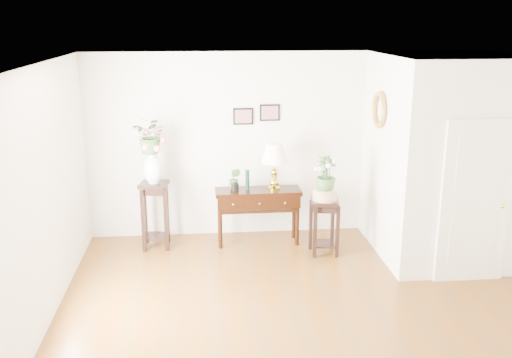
{
  "coord_description": "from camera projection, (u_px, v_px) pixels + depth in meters",
  "views": [
    {
      "loc": [
        -1.27,
        -5.68,
        3.26
      ],
      "look_at": [
        -0.6,
        1.3,
        1.28
      ],
      "focal_mm": 40.0,
      "sensor_mm": 36.0,
      "label": 1
    }
  ],
  "objects": [
    {
      "name": "console_table",
      "position": [
        258.0,
        216.0,
        8.48
      ],
      "size": [
        1.26,
        0.43,
        0.84
      ],
      "primitive_type": "cube",
      "rotation": [
        0.0,
        0.0,
        0.01
      ],
      "color": "black",
      "rests_on": "floor"
    },
    {
      "name": "ceiling",
      "position": [
        328.0,
        66.0,
        5.68
      ],
      "size": [
        6.0,
        5.5,
        0.02
      ],
      "primitive_type": "cube",
      "color": "white",
      "rests_on": "ground"
    },
    {
      "name": "art_print_left",
      "position": [
        243.0,
        116.0,
        8.5
      ],
      "size": [
        0.3,
        0.02,
        0.25
      ],
      "primitive_type": "cube",
      "color": "black",
      "rests_on": "wall_back"
    },
    {
      "name": "lily_arrangement",
      "position": [
        151.0,
        137.0,
        8.0
      ],
      "size": [
        0.6,
        0.57,
        0.53
      ],
      "primitive_type": "imported",
      "rotation": [
        0.0,
        0.0,
        -0.43
      ],
      "color": "#37602C",
      "rests_on": "porcelain_vase"
    },
    {
      "name": "door",
      "position": [
        475.0,
        202.0,
        7.1
      ],
      "size": [
        0.9,
        0.05,
        2.1
      ],
      "primitive_type": "cube",
      "color": "silver",
      "rests_on": "floor"
    },
    {
      "name": "wall_front",
      "position": [
        419.0,
        339.0,
        3.43
      ],
      "size": [
        6.0,
        0.02,
        2.8
      ],
      "primitive_type": "cube",
      "color": "white",
      "rests_on": "ground"
    },
    {
      "name": "green_vase",
      "position": [
        247.0,
        179.0,
        8.3
      ],
      "size": [
        0.07,
        0.07,
        0.3
      ],
      "primitive_type": "cylinder",
      "rotation": [
        0.0,
        0.0,
        0.11
      ],
      "color": "black",
      "rests_on": "console_table"
    },
    {
      "name": "plant_stand_b",
      "position": [
        324.0,
        227.0,
        8.11
      ],
      "size": [
        0.44,
        0.44,
        0.81
      ],
      "primitive_type": "cube",
      "rotation": [
        0.0,
        0.0,
        -0.17
      ],
      "color": "black",
      "rests_on": "floor"
    },
    {
      "name": "art_print_right",
      "position": [
        270.0,
        113.0,
        8.52
      ],
      "size": [
        0.3,
        0.02,
        0.25
      ],
      "primitive_type": "cube",
      "color": "black",
      "rests_on": "wall_back"
    },
    {
      "name": "potted_plant",
      "position": [
        235.0,
        180.0,
        8.29
      ],
      "size": [
        0.22,
        0.2,
        0.32
      ],
      "primitive_type": "imported",
      "rotation": [
        0.0,
        0.0,
        -0.4
      ],
      "color": "#37602C",
      "rests_on": "console_table"
    },
    {
      "name": "floor",
      "position": [
        319.0,
        317.0,
        6.45
      ],
      "size": [
        6.0,
        5.5,
        0.02
      ],
      "primitive_type": "cube",
      "color": "brown",
      "rests_on": "ground"
    },
    {
      "name": "porcelain_vase",
      "position": [
        153.0,
        168.0,
        8.12
      ],
      "size": [
        0.37,
        0.37,
        0.48
      ],
      "primitive_type": null,
      "rotation": [
        0.0,
        0.0,
        -0.42
      ],
      "color": "silver",
      "rests_on": "plant_stand_a"
    },
    {
      "name": "plant_stand_a",
      "position": [
        155.0,
        215.0,
        8.31
      ],
      "size": [
        0.44,
        0.44,
        0.99
      ],
      "primitive_type": "cube",
      "rotation": [
        0.0,
        0.0,
        -0.17
      ],
      "color": "black",
      "rests_on": "floor"
    },
    {
      "name": "ceramic_bowl",
      "position": [
        325.0,
        194.0,
        7.98
      ],
      "size": [
        0.42,
        0.42,
        0.15
      ],
      "primitive_type": "cylinder",
      "rotation": [
        0.0,
        0.0,
        0.27
      ],
      "color": "#BDAC8F",
      "rests_on": "plant_stand_b"
    },
    {
      "name": "wall_left",
      "position": [
        33.0,
        208.0,
        5.79
      ],
      "size": [
        0.02,
        5.5,
        2.8
      ],
      "primitive_type": "cube",
      "color": "white",
      "rests_on": "ground"
    },
    {
      "name": "partition",
      "position": [
        445.0,
        156.0,
        7.96
      ],
      "size": [
        1.8,
        1.95,
        2.8
      ],
      "primitive_type": "cube",
      "color": "white",
      "rests_on": "floor"
    },
    {
      "name": "wall_ornament",
      "position": [
        379.0,
        110.0,
        7.82
      ],
      "size": [
        0.07,
        0.51,
        0.51
      ],
      "primitive_type": "torus",
      "rotation": [
        0.0,
        1.57,
        0.0
      ],
      "color": "#A38733",
      "rests_on": "partition"
    },
    {
      "name": "narcissus",
      "position": [
        326.0,
        174.0,
        7.9
      ],
      "size": [
        0.29,
        0.29,
        0.5
      ],
      "primitive_type": "imported",
      "rotation": [
        0.0,
        0.0,
        -0.03
      ],
      "color": "#37602C",
      "rests_on": "ceramic_bowl"
    },
    {
      "name": "wall_back",
      "position": [
        286.0,
        145.0,
        8.7
      ],
      "size": [
        6.0,
        0.02,
        2.8
      ],
      "primitive_type": "cube",
      "color": "white",
      "rests_on": "ground"
    },
    {
      "name": "table_lamp",
      "position": [
        274.0,
        166.0,
        8.29
      ],
      "size": [
        0.41,
        0.41,
        0.69
      ],
      "primitive_type": "cube",
      "rotation": [
        0.0,
        0.0,
        0.04
      ],
      "color": "gold",
      "rests_on": "console_table"
    }
  ]
}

